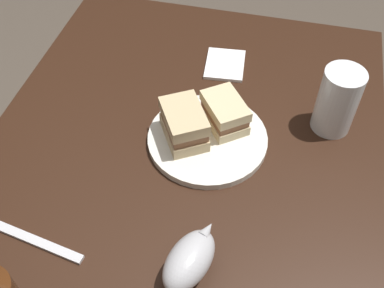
% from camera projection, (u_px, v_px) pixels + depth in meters
% --- Properties ---
extents(dining_table, '(1.10, 0.80, 0.78)m').
position_uv_depth(dining_table, '(180.00, 258.00, 1.20)').
color(dining_table, black).
rests_on(dining_table, ground).
extents(plate, '(0.24, 0.24, 0.02)m').
position_uv_depth(plate, '(207.00, 139.00, 0.94)').
color(plate, silver).
rests_on(plate, dining_table).
extents(sandwich_half_left, '(0.12, 0.12, 0.06)m').
position_uv_depth(sandwich_half_left, '(225.00, 113.00, 0.93)').
color(sandwich_half_left, beige).
rests_on(sandwich_half_left, plate).
extents(sandwich_half_right, '(0.13, 0.12, 0.07)m').
position_uv_depth(sandwich_half_right, '(182.00, 124.00, 0.91)').
color(sandwich_half_right, '#CCB284').
rests_on(sandwich_half_right, plate).
extents(potato_wedge_front, '(0.04, 0.05, 0.02)m').
position_uv_depth(potato_wedge_front, '(189.00, 126.00, 0.94)').
color(potato_wedge_front, gold).
rests_on(potato_wedge_front, plate).
extents(potato_wedge_middle, '(0.03, 0.05, 0.02)m').
position_uv_depth(potato_wedge_middle, '(200.00, 123.00, 0.95)').
color(potato_wedge_middle, '#B77F33').
rests_on(potato_wedge_middle, plate).
extents(potato_wedge_back, '(0.05, 0.03, 0.01)m').
position_uv_depth(potato_wedge_back, '(200.00, 118.00, 0.96)').
color(potato_wedge_back, '#AD702D').
rests_on(potato_wedge_back, plate).
extents(pint_glass, '(0.08, 0.08, 0.14)m').
position_uv_depth(pint_glass, '(336.00, 105.00, 0.93)').
color(pint_glass, white).
rests_on(pint_glass, dining_table).
extents(gravy_boat, '(0.14, 0.10, 0.07)m').
position_uv_depth(gravy_boat, '(190.00, 260.00, 0.73)').
color(gravy_boat, '#B7B7BC').
rests_on(gravy_boat, dining_table).
extents(napkin, '(0.12, 0.10, 0.01)m').
position_uv_depth(napkin, '(225.00, 65.00, 1.10)').
color(napkin, white).
rests_on(napkin, dining_table).
extents(fork, '(0.04, 0.18, 0.01)m').
position_uv_depth(fork, '(37.00, 242.00, 0.79)').
color(fork, silver).
rests_on(fork, dining_table).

